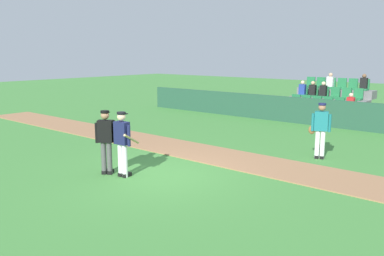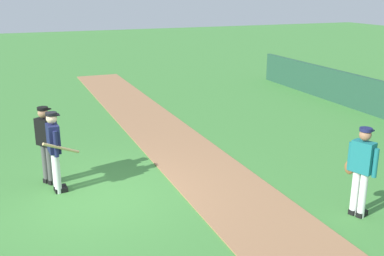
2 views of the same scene
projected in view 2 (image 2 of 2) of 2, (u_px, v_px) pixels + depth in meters
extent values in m
plane|color=#42843A|center=(100.00, 197.00, 9.68)|extent=(80.00, 80.00, 0.00)
cube|color=#9E704C|center=(213.00, 178.00, 10.61)|extent=(28.00, 1.98, 0.03)
cylinder|color=white|center=(56.00, 171.00, 9.88)|extent=(0.14, 0.14, 0.90)
cylinder|color=white|center=(57.00, 173.00, 9.74)|extent=(0.14, 0.14, 0.90)
cube|color=black|center=(60.00, 187.00, 10.02)|extent=(0.14, 0.27, 0.10)
cube|color=black|center=(62.00, 190.00, 9.88)|extent=(0.14, 0.27, 0.10)
cube|color=#191E47|center=(53.00, 138.00, 9.59)|extent=(0.42, 0.25, 0.60)
cylinder|color=#191E47|center=(51.00, 137.00, 9.82)|extent=(0.09, 0.09, 0.55)
cylinder|color=#191E47|center=(56.00, 144.00, 9.39)|extent=(0.09, 0.09, 0.55)
sphere|color=beige|center=(51.00, 118.00, 9.47)|extent=(0.22, 0.22, 0.22)
cylinder|color=black|center=(51.00, 114.00, 9.44)|extent=(0.23, 0.23, 0.06)
cube|color=black|center=(56.00, 115.00, 9.49)|extent=(0.19, 0.13, 0.02)
cylinder|color=tan|center=(61.00, 148.00, 9.46)|extent=(0.35, 0.76, 0.41)
cylinder|color=#4C4C4C|center=(45.00, 164.00, 10.27)|extent=(0.14, 0.14, 0.90)
cylinder|color=#4C4C4C|center=(50.00, 165.00, 10.18)|extent=(0.14, 0.14, 0.90)
cube|color=black|center=(49.00, 179.00, 10.43)|extent=(0.24, 0.28, 0.10)
cube|color=black|center=(54.00, 181.00, 10.35)|extent=(0.24, 0.28, 0.10)
cube|color=black|center=(45.00, 132.00, 10.01)|extent=(0.45, 0.40, 0.60)
cylinder|color=black|center=(38.00, 132.00, 10.16)|extent=(0.09, 0.09, 0.55)
cylinder|color=black|center=(53.00, 136.00, 9.89)|extent=(0.09, 0.09, 0.55)
sphere|color=#9E7051|center=(43.00, 113.00, 9.88)|extent=(0.22, 0.22, 0.22)
cylinder|color=black|center=(42.00, 108.00, 9.86)|extent=(0.23, 0.23, 0.06)
cube|color=black|center=(46.00, 109.00, 9.94)|extent=(0.22, 0.20, 0.02)
cube|color=black|center=(50.00, 131.00, 10.11)|extent=(0.41, 0.31, 0.56)
cylinder|color=white|center=(355.00, 193.00, 8.81)|extent=(0.14, 0.14, 0.90)
cylinder|color=white|center=(363.00, 195.00, 8.70)|extent=(0.14, 0.14, 0.90)
cube|color=black|center=(354.00, 211.00, 8.96)|extent=(0.20, 0.29, 0.10)
cube|color=black|center=(362.00, 214.00, 8.85)|extent=(0.20, 0.29, 0.10)
cube|color=#197075|center=(363.00, 157.00, 8.54)|extent=(0.45, 0.34, 0.60)
cylinder|color=#197075|center=(350.00, 156.00, 8.73)|extent=(0.09, 0.09, 0.55)
cylinder|color=#197075|center=(375.00, 163.00, 8.37)|extent=(0.09, 0.09, 0.55)
sphere|color=#9E7051|center=(365.00, 135.00, 8.41)|extent=(0.22, 0.22, 0.22)
cylinder|color=#191E4C|center=(366.00, 130.00, 8.38)|extent=(0.23, 0.23, 0.06)
cube|color=#191E4C|center=(369.00, 130.00, 8.45)|extent=(0.21, 0.17, 0.02)
ellipsoid|color=brown|center=(349.00, 167.00, 8.85)|extent=(0.23, 0.18, 0.28)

